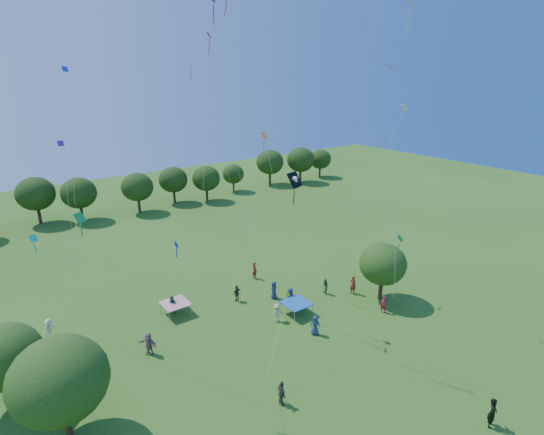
{
  "coord_description": "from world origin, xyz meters",
  "views": [
    {
      "loc": [
        -15.68,
        -7.48,
        20.06
      ],
      "look_at": [
        0.0,
        14.0,
        11.0
      ],
      "focal_mm": 28.0,
      "sensor_mm": 36.0,
      "label": 1
    }
  ],
  "objects_px": {
    "near_tree_west": "(59,380)",
    "red_high_kite": "(236,42)",
    "tent_blue": "(296,303)",
    "near_tree_north": "(4,356)",
    "pirate_kite": "(296,182)",
    "near_tree_east": "(383,264)",
    "tent_red_stripe": "(175,303)",
    "man_in_black": "(493,413)"
  },
  "relations": [
    {
      "from": "tent_red_stripe",
      "to": "tent_blue",
      "type": "distance_m",
      "value": 10.56
    },
    {
      "from": "near_tree_east",
      "to": "pirate_kite",
      "type": "distance_m",
      "value": 12.29
    },
    {
      "from": "near_tree_north",
      "to": "tent_blue",
      "type": "bearing_deg",
      "value": -5.8
    },
    {
      "from": "near_tree_east",
      "to": "tent_red_stripe",
      "type": "xyz_separation_m",
      "value": [
        -16.51,
        8.85,
        -2.57
      ]
    },
    {
      "from": "tent_red_stripe",
      "to": "pirate_kite",
      "type": "distance_m",
      "value": 15.11
    },
    {
      "from": "near_tree_east",
      "to": "red_high_kite",
      "type": "xyz_separation_m",
      "value": [
        -13.0,
        3.42,
        18.39
      ]
    },
    {
      "from": "near_tree_west",
      "to": "man_in_black",
      "type": "xyz_separation_m",
      "value": [
        20.55,
        -13.9,
        -3.11
      ]
    },
    {
      "from": "near_tree_north",
      "to": "tent_red_stripe",
      "type": "relative_size",
      "value": 2.58
    },
    {
      "from": "pirate_kite",
      "to": "red_high_kite",
      "type": "bearing_deg",
      "value": 165.87
    },
    {
      "from": "near_tree_north",
      "to": "tent_red_stripe",
      "type": "xyz_separation_m",
      "value": [
        12.77,
        4.04,
        -2.63
      ]
    },
    {
      "from": "tent_blue",
      "to": "near_tree_west",
      "type": "bearing_deg",
      "value": -171.93
    },
    {
      "from": "tent_red_stripe",
      "to": "red_high_kite",
      "type": "bearing_deg",
      "value": -57.15
    },
    {
      "from": "pirate_kite",
      "to": "red_high_kite",
      "type": "xyz_separation_m",
      "value": [
        -4.43,
        1.11,
        9.89
      ]
    },
    {
      "from": "red_high_kite",
      "to": "near_tree_north",
      "type": "bearing_deg",
      "value": 175.1
    },
    {
      "from": "near_tree_west",
      "to": "man_in_black",
      "type": "bearing_deg",
      "value": -34.07
    },
    {
      "from": "pirate_kite",
      "to": "tent_red_stripe",
      "type": "bearing_deg",
      "value": 140.48
    },
    {
      "from": "man_in_black",
      "to": "pirate_kite",
      "type": "relative_size",
      "value": 0.17
    },
    {
      "from": "tent_red_stripe",
      "to": "pirate_kite",
      "type": "relative_size",
      "value": 0.19
    },
    {
      "from": "near_tree_east",
      "to": "near_tree_north",
      "type": "bearing_deg",
      "value": 170.66
    },
    {
      "from": "tent_red_stripe",
      "to": "man_in_black",
      "type": "height_order",
      "value": "man_in_black"
    },
    {
      "from": "pirate_kite",
      "to": "tent_blue",
      "type": "bearing_deg",
      "value": 29.55
    },
    {
      "from": "tent_red_stripe",
      "to": "man_in_black",
      "type": "distance_m",
      "value": 24.91
    },
    {
      "from": "tent_red_stripe",
      "to": "man_in_black",
      "type": "xyz_separation_m",
      "value": [
        10.02,
        -22.81,
        -0.05
      ]
    },
    {
      "from": "near_tree_north",
      "to": "pirate_kite",
      "type": "distance_m",
      "value": 22.5
    },
    {
      "from": "near_tree_east",
      "to": "tent_red_stripe",
      "type": "distance_m",
      "value": 18.91
    },
    {
      "from": "near_tree_west",
      "to": "pirate_kite",
      "type": "height_order",
      "value": "pirate_kite"
    },
    {
      "from": "near_tree_north",
      "to": "near_tree_east",
      "type": "xyz_separation_m",
      "value": [
        29.28,
        -4.81,
        -0.06
      ]
    },
    {
      "from": "near_tree_north",
      "to": "red_high_kite",
      "type": "relative_size",
      "value": 0.22
    },
    {
      "from": "tent_blue",
      "to": "tent_red_stripe",
      "type": "bearing_deg",
      "value": 144.03
    },
    {
      "from": "near_tree_north",
      "to": "man_in_black",
      "type": "xyz_separation_m",
      "value": [
        22.79,
        -18.77,
        -2.68
      ]
    },
    {
      "from": "near_tree_north",
      "to": "tent_blue",
      "type": "height_order",
      "value": "near_tree_north"
    },
    {
      "from": "tent_blue",
      "to": "red_high_kite",
      "type": "relative_size",
      "value": 0.08
    },
    {
      "from": "near_tree_west",
      "to": "near_tree_east",
      "type": "bearing_deg",
      "value": 0.12
    },
    {
      "from": "near_tree_east",
      "to": "red_high_kite",
      "type": "bearing_deg",
      "value": 165.27
    },
    {
      "from": "tent_red_stripe",
      "to": "pirate_kite",
      "type": "xyz_separation_m",
      "value": [
        7.94,
        -6.55,
        11.07
      ]
    },
    {
      "from": "near_tree_west",
      "to": "red_high_kite",
      "type": "relative_size",
      "value": 0.25
    },
    {
      "from": "near_tree_east",
      "to": "tent_blue",
      "type": "bearing_deg",
      "value": 161.61
    },
    {
      "from": "pirate_kite",
      "to": "near_tree_west",
      "type": "bearing_deg",
      "value": -172.72
    },
    {
      "from": "tent_red_stripe",
      "to": "tent_blue",
      "type": "xyz_separation_m",
      "value": [
        8.54,
        -6.2,
        0.0
      ]
    },
    {
      "from": "red_high_kite",
      "to": "tent_blue",
      "type": "bearing_deg",
      "value": -8.68
    },
    {
      "from": "near_tree_north",
      "to": "tent_red_stripe",
      "type": "distance_m",
      "value": 13.65
    },
    {
      "from": "near_tree_west",
      "to": "near_tree_east",
      "type": "distance_m",
      "value": 27.05
    }
  ]
}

